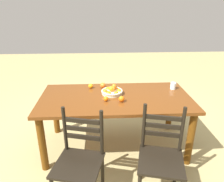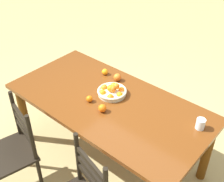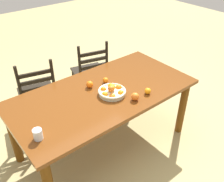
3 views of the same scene
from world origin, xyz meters
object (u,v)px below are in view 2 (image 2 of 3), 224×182
(fruit_bowl, at_px, (112,91))
(orange_loose_2, at_px, (89,99))
(chair_near_window, at_px, (13,152))
(drinking_glass, at_px, (201,124))
(orange_loose_0, at_px, (102,108))
(orange_loose_3, at_px, (117,77))
(dining_table, at_px, (108,110))
(orange_loose_1, at_px, (105,72))

(fruit_bowl, height_order, orange_loose_2, fruit_bowl)
(chair_near_window, distance_m, drinking_glass, 1.65)
(orange_loose_0, xyz_separation_m, orange_loose_3, (0.22, -0.47, 0.00))
(fruit_bowl, relative_size, orange_loose_2, 4.71)
(orange_loose_0, distance_m, orange_loose_2, 0.19)
(dining_table, height_order, orange_loose_0, orange_loose_0)
(orange_loose_1, relative_size, drinking_glass, 0.68)
(drinking_glass, bearing_deg, orange_loose_1, -4.87)
(orange_loose_1, relative_size, orange_loose_2, 1.06)
(chair_near_window, relative_size, fruit_bowl, 3.36)
(chair_near_window, distance_m, orange_loose_3, 1.22)
(orange_loose_3, relative_size, drinking_glass, 0.82)
(orange_loose_0, distance_m, orange_loose_3, 0.51)
(fruit_bowl, bearing_deg, orange_loose_1, -37.26)
(orange_loose_1, height_order, drinking_glass, drinking_glass)
(dining_table, bearing_deg, orange_loose_1, -43.92)
(orange_loose_2, bearing_deg, drinking_glass, -160.12)
(orange_loose_0, height_order, drinking_glass, drinking_glass)
(dining_table, height_order, chair_near_window, chair_near_window)
(dining_table, height_order, orange_loose_1, orange_loose_1)
(chair_near_window, height_order, orange_loose_1, chair_near_window)
(dining_table, relative_size, orange_loose_1, 30.02)
(fruit_bowl, height_order, orange_loose_0, fruit_bowl)
(orange_loose_0, xyz_separation_m, orange_loose_2, (0.19, -0.03, -0.01))
(chair_near_window, relative_size, drinking_glass, 10.13)
(chair_near_window, relative_size, orange_loose_3, 12.30)
(orange_loose_1, distance_m, orange_loose_2, 0.48)
(orange_loose_2, relative_size, drinking_glass, 0.64)
(dining_table, relative_size, chair_near_window, 2.02)
(fruit_bowl, distance_m, orange_loose_0, 0.27)
(dining_table, distance_m, fruit_bowl, 0.18)
(chair_near_window, distance_m, orange_loose_0, 0.89)
(drinking_glass, bearing_deg, orange_loose_2, 19.88)
(fruit_bowl, relative_size, orange_loose_0, 3.90)
(fruit_bowl, xyz_separation_m, orange_loose_2, (0.09, 0.22, -0.01))
(drinking_glass, bearing_deg, fruit_bowl, 8.07)
(drinking_glass, bearing_deg, dining_table, 14.92)
(dining_table, bearing_deg, orange_loose_2, 44.50)
(chair_near_window, xyz_separation_m, orange_loose_3, (-0.25, -1.15, 0.33))
(orange_loose_2, bearing_deg, chair_near_window, 68.55)
(orange_loose_3, bearing_deg, fruit_bowl, 117.81)
(orange_loose_3, height_order, drinking_glass, drinking_glass)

